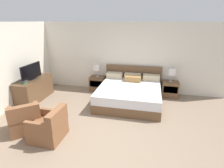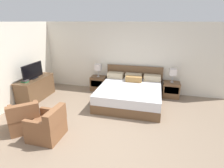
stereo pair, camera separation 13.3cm
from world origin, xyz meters
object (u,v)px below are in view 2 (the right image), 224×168
tv (33,71)px  armchair_companion (48,127)px  dresser (36,88)px  book_red_cover (25,82)px  book_blue_cover (25,81)px  table_lamp_right (173,72)px  nightstand_left (98,83)px  table_lamp_left (98,67)px  bed (130,93)px  nightstand_right (171,90)px  armchair_by_window (25,119)px

tv → armchair_companion: tv is taller
dresser → book_red_cover: (-0.01, -0.43, 0.38)m
book_red_cover → book_blue_cover: bearing=0.0°
table_lamp_right → armchair_companion: 4.23m
nightstand_left → book_blue_cover: (-1.81, -1.69, 0.52)m
table_lamp_left → bed: bearing=-29.1°
table_lamp_left → book_red_cover: (-1.83, -1.69, -0.15)m
dresser → bed: bearing=9.4°
nightstand_right → book_blue_cover: bearing=-159.3°
bed → armchair_by_window: 3.12m
dresser → book_blue_cover: size_ratio=7.86×
book_red_cover → armchair_companion: 2.20m
nightstand_left → tv: (-1.82, -1.28, 0.70)m
armchair_companion → table_lamp_right: bearing=47.2°
armchair_by_window → dresser: bearing=118.6°
bed → nightstand_left: bearing=150.9°
tv → book_red_cover: 0.46m
nightstand_right → table_lamp_left: 2.73m
nightstand_right → book_red_cover: size_ratio=2.67×
table_lamp_left → book_blue_cover: size_ratio=2.68×
nightstand_right → armchair_companion: armchair_companion is taller
table_lamp_left → tv: size_ratio=0.51×
dresser → book_red_cover: bearing=-91.5°
nightstand_right → book_blue_cover: (-4.47, -1.69, 0.52)m
nightstand_left → table_lamp_right: bearing=0.0°
dresser → book_blue_cover: book_blue_cover is taller
nightstand_left → book_red_cover: book_red_cover is taller
table_lamp_right → book_red_cover: 4.80m
bed → nightstand_left: bed is taller
table_lamp_right → book_red_cover: (-4.49, -1.69, -0.15)m
nightstand_left → nightstand_right: (2.66, 0.00, 0.00)m
table_lamp_left → nightstand_left: bearing=-90.0°
tv → armchair_companion: 2.52m
book_blue_cover → nightstand_right: bearing=20.7°
nightstand_left → book_blue_cover: book_blue_cover is taller
dresser → armchair_companion: size_ratio=1.86×
book_red_cover → armchair_by_window: size_ratio=0.21×
table_lamp_right → dresser: 4.68m
dresser → tv: 0.60m
book_red_cover → book_blue_cover: book_blue_cover is taller
nightstand_left → table_lamp_left: table_lamp_left is taller
book_red_cover → armchair_by_window: 1.59m
nightstand_left → nightstand_right: bearing=0.0°
table_lamp_right → armchair_by_window: (-3.58, -2.90, -0.62)m
table_lamp_left → armchair_by_window: table_lamp_left is taller
bed → tv: tv is taller
table_lamp_right → book_red_cover: size_ratio=2.34×
tv → armchair_by_window: tv is taller
table_lamp_left → tv: 2.22m
table_lamp_left → table_lamp_right: (2.66, 0.00, 0.00)m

